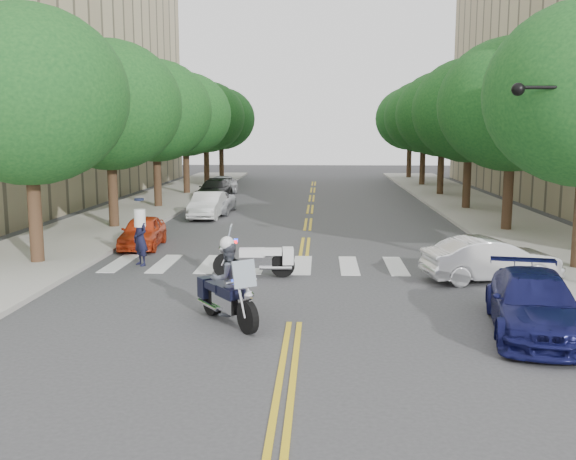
# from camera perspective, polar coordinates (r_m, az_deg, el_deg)

# --- Properties ---
(ground) EXTENTS (140.00, 140.00, 0.00)m
(ground) POSITION_cam_1_polar(r_m,az_deg,el_deg) (15.15, 0.56, -8.24)
(ground) COLOR #38383A
(ground) RESTS_ON ground
(sidewalk_left) EXTENTS (5.00, 60.00, 0.15)m
(sidewalk_left) POSITION_cam_1_polar(r_m,az_deg,el_deg) (38.09, -12.47, 2.02)
(sidewalk_left) COLOR #9E9991
(sidewalk_left) RESTS_ON ground
(sidewalk_right) EXTENTS (5.00, 60.00, 0.15)m
(sidewalk_right) POSITION_cam_1_polar(r_m,az_deg,el_deg) (37.79, 16.55, 1.81)
(sidewalk_right) COLOR #9E9991
(sidewalk_right) RESTS_ON ground
(tree_l_0) EXTENTS (6.40, 6.40, 8.45)m
(tree_l_0) POSITION_cam_1_polar(r_m,az_deg,el_deg) (22.55, -22.12, 11.00)
(tree_l_0) COLOR #382316
(tree_l_0) RESTS_ON ground
(tree_l_1) EXTENTS (6.40, 6.40, 8.45)m
(tree_l_1) POSITION_cam_1_polar(r_m,az_deg,el_deg) (30.00, -15.59, 10.62)
(tree_l_1) COLOR #382316
(tree_l_1) RESTS_ON ground
(tree_l_2) EXTENTS (6.40, 6.40, 8.45)m
(tree_l_2) POSITION_cam_1_polar(r_m,az_deg,el_deg) (37.68, -11.70, 10.32)
(tree_l_2) COLOR #382316
(tree_l_2) RESTS_ON ground
(tree_l_3) EXTENTS (6.40, 6.40, 8.45)m
(tree_l_3) POSITION_cam_1_polar(r_m,az_deg,el_deg) (45.46, -9.14, 10.10)
(tree_l_3) COLOR #382316
(tree_l_3) RESTS_ON ground
(tree_l_4) EXTENTS (6.40, 6.40, 8.45)m
(tree_l_4) POSITION_cam_1_polar(r_m,az_deg,el_deg) (53.31, -7.33, 9.93)
(tree_l_4) COLOR #382316
(tree_l_4) RESTS_ON ground
(tree_l_5) EXTENTS (6.40, 6.40, 8.45)m
(tree_l_5) POSITION_cam_1_polar(r_m,az_deg,el_deg) (61.20, -5.99, 9.80)
(tree_l_5) COLOR #382316
(tree_l_5) RESTS_ON ground
(tree_r_1) EXTENTS (6.40, 6.40, 8.45)m
(tree_r_1) POSITION_cam_1_polar(r_m,az_deg,el_deg) (29.65, 19.33, 10.47)
(tree_r_1) COLOR #382316
(tree_r_1) RESTS_ON ground
(tree_r_2) EXTENTS (6.40, 6.40, 8.45)m
(tree_r_2) POSITION_cam_1_polar(r_m,az_deg,el_deg) (37.40, 15.86, 10.18)
(tree_r_2) COLOR #382316
(tree_r_2) RESTS_ON ground
(tree_r_3) EXTENTS (6.40, 6.40, 8.45)m
(tree_r_3) POSITION_cam_1_polar(r_m,az_deg,el_deg) (45.23, 13.59, 9.97)
(tree_r_3) COLOR #382316
(tree_r_3) RESTS_ON ground
(tree_r_4) EXTENTS (6.40, 6.40, 8.45)m
(tree_r_4) POSITION_cam_1_polar(r_m,az_deg,el_deg) (53.12, 11.99, 9.82)
(tree_r_4) COLOR #382316
(tree_r_4) RESTS_ON ground
(tree_r_5) EXTENTS (6.40, 6.40, 8.45)m
(tree_r_5) POSITION_cam_1_polar(r_m,az_deg,el_deg) (61.03, 10.81, 9.70)
(tree_r_5) COLOR #382316
(tree_r_5) RESTS_ON ground
(motorcycle_police) EXTENTS (1.70, 2.20, 2.05)m
(motorcycle_police) POSITION_cam_1_polar(r_m,az_deg,el_deg) (14.99, -5.49, -4.85)
(motorcycle_police) COLOR black
(motorcycle_police) RESTS_ON ground
(motorcycle_parked) EXTENTS (2.51, 0.67, 1.62)m
(motorcycle_parked) POSITION_cam_1_polar(r_m,az_deg,el_deg) (19.62, -2.40, -2.60)
(motorcycle_parked) COLOR black
(motorcycle_parked) RESTS_ON ground
(officer_standing) EXTENTS (0.77, 0.77, 1.81)m
(officer_standing) POSITION_cam_1_polar(r_m,az_deg,el_deg) (21.82, -12.98, -0.74)
(officer_standing) COLOR black
(officer_standing) RESTS_ON ground
(convertible) EXTENTS (4.18, 2.14, 1.31)m
(convertible) POSITION_cam_1_polar(r_m,az_deg,el_deg) (20.00, 17.59, -2.52)
(convertible) COLOR silver
(convertible) RESTS_ON ground
(sedan_blue) EXTENTS (2.63, 4.83, 1.33)m
(sedan_blue) POSITION_cam_1_polar(r_m,az_deg,el_deg) (15.22, 21.04, -6.16)
(sedan_blue) COLOR #111347
(sedan_blue) RESTS_ON ground
(parked_car_a) EXTENTS (1.66, 3.62, 1.20)m
(parked_car_a) POSITION_cam_1_polar(r_m,az_deg,el_deg) (25.21, -12.79, -0.17)
(parked_car_a) COLOR red
(parked_car_a) RESTS_ON ground
(parked_car_b) EXTENTS (1.48, 4.04, 1.32)m
(parked_car_b) POSITION_cam_1_polar(r_m,az_deg,el_deg) (33.20, -7.15, 2.20)
(parked_car_b) COLOR white
(parked_car_b) RESTS_ON ground
(parked_car_c) EXTENTS (1.99, 4.20, 1.16)m
(parked_car_c) POSITION_cam_1_polar(r_m,az_deg,el_deg) (35.11, -6.59, 2.43)
(parked_car_c) COLOR #ABADB3
(parked_car_c) RESTS_ON ground
(parked_car_d) EXTENTS (2.02, 4.58, 1.31)m
(parked_car_d) POSITION_cam_1_polar(r_m,az_deg,el_deg) (41.91, -6.56, 3.56)
(parked_car_d) COLOR black
(parked_car_d) RESTS_ON ground
(parked_car_e) EXTENTS (2.01, 4.29, 1.42)m
(parked_car_e) POSITION_cam_1_polar(r_m,az_deg,el_deg) (44.87, -5.93, 3.99)
(parked_car_e) COLOR #ACADB2
(parked_car_e) RESTS_ON ground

